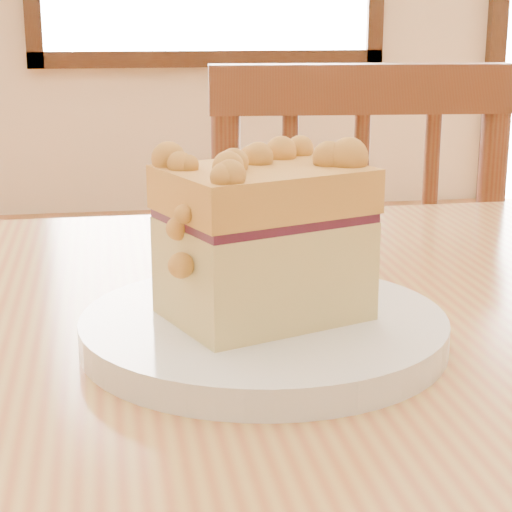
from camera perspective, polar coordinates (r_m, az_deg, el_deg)
The scene contains 3 objects.
cafe_chair_main at distance 1.33m, azimuth 5.14°, elevation -6.87°, with size 0.45×0.45×0.92m.
plate at distance 0.59m, azimuth 0.49°, elevation -4.82°, with size 0.24×0.24×0.02m.
cake_slice at distance 0.57m, azimuth 0.40°, elevation 1.38°, with size 0.15×0.13×0.12m.
Camera 1 is at (-0.22, -0.48, 0.96)m, focal length 62.00 mm.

